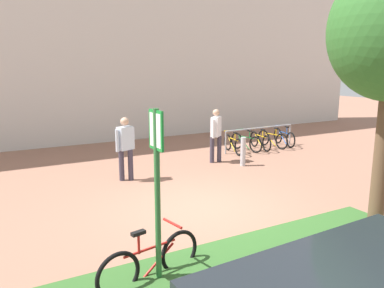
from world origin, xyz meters
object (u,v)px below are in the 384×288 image
object	(u,v)px
parking_sign_post	(157,174)
bollard_steel	(243,152)
bike_at_sign	(151,261)
person_casual_tan	(216,132)
bike_rack_cluster	(260,140)
person_shirt_white	(125,145)

from	to	relation	value
parking_sign_post	bollard_steel	distance (m)	7.05
parking_sign_post	bike_at_sign	bearing A→B (deg)	122.44
bike_at_sign	person_casual_tan	distance (m)	7.19
bollard_steel	parking_sign_post	bearing A→B (deg)	-135.94
parking_sign_post	bike_rack_cluster	bearing A→B (deg)	42.94
bollard_steel	person_shirt_white	size ratio (longest dim) A/B	0.52
person_casual_tan	parking_sign_post	bearing A→B (deg)	-128.62
bollard_steel	person_shirt_white	distance (m)	3.74
parking_sign_post	person_shirt_white	bearing A→B (deg)	75.66
person_shirt_white	person_casual_tan	size ratio (longest dim) A/B	1.00
bike_rack_cluster	person_casual_tan	bearing A→B (deg)	-160.35
parking_sign_post	person_casual_tan	bearing A→B (deg)	51.38
bike_rack_cluster	person_casual_tan	size ratio (longest dim) A/B	1.86
parking_sign_post	bollard_steel	size ratio (longest dim) A/B	2.78
person_shirt_white	person_casual_tan	bearing A→B (deg)	9.41
person_casual_tan	person_shirt_white	bearing A→B (deg)	-170.59
person_shirt_white	parking_sign_post	bearing A→B (deg)	-104.34
parking_sign_post	person_shirt_white	distance (m)	5.30
bollard_steel	person_casual_tan	bearing A→B (deg)	121.63
bike_rack_cluster	bollard_steel	xyz separation A→B (m)	(-2.03, -1.70, 0.10)
bollard_steel	person_shirt_white	world-z (taller)	person_shirt_white
bike_rack_cluster	person_casual_tan	world-z (taller)	person_casual_tan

